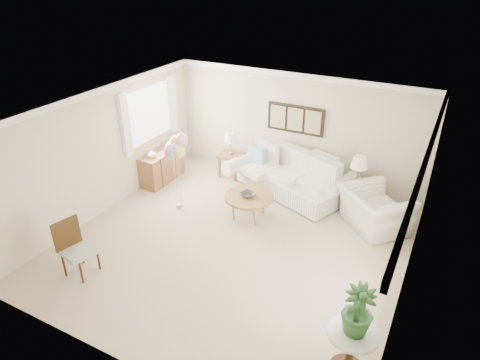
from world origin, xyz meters
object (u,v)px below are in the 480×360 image
(armchair, at_px, (374,210))
(accent_chair, at_px, (75,246))
(balloon_cluster, at_px, (176,148))
(sofa, at_px, (290,177))
(coffee_table, at_px, (249,198))

(armchair, bearing_deg, accent_chair, 85.04)
(balloon_cluster, bearing_deg, armchair, 16.99)
(accent_chair, bearing_deg, armchair, 41.82)
(sofa, xyz_separation_m, balloon_cluster, (-1.83, -1.72, 1.00))
(accent_chair, bearing_deg, coffee_table, 58.21)
(coffee_table, distance_m, accent_chair, 3.41)
(sofa, distance_m, accent_chair, 4.78)
(accent_chair, bearing_deg, balloon_cluster, 82.72)
(sofa, height_order, coffee_table, sofa)
(sofa, bearing_deg, coffee_table, -104.76)
(sofa, height_order, balloon_cluster, balloon_cluster)
(accent_chair, bearing_deg, sofa, 63.18)
(armchair, xyz_separation_m, balloon_cluster, (-3.82, -1.17, 1.00))
(sofa, relative_size, accent_chair, 3.03)
(coffee_table, xyz_separation_m, balloon_cluster, (-1.47, -0.36, 0.93))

